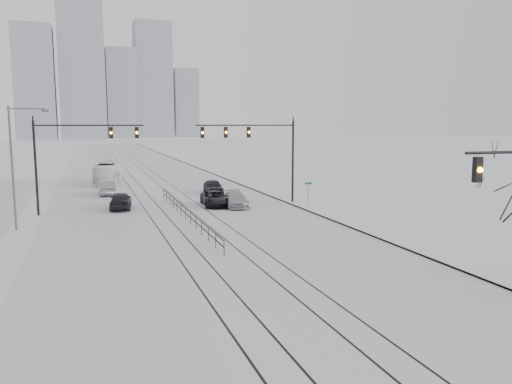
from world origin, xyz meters
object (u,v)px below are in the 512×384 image
object	(u,v)px
sedan_nb_front	(215,199)
box_truck	(108,173)
sedan_nb_far	(213,187)
sedan_sb_inner	(121,201)
sedan_sb_outer	(107,188)
sedan_nb_right	(235,200)

from	to	relation	value
sedan_nb_front	box_truck	size ratio (longest dim) A/B	0.50
sedan_nb_front	sedan_nb_far	world-z (taller)	sedan_nb_far
sedan_sb_inner	sedan_nb_front	size ratio (longest dim) A/B	0.92
sedan_sb_outer	box_truck	bearing A→B (deg)	-95.98
sedan_nb_right	sedan_nb_front	bearing A→B (deg)	150.55
sedan_sb_inner	sedan_nb_right	distance (m)	10.50
sedan_nb_front	sedan_nb_far	bearing A→B (deg)	81.69
box_truck	sedan_nb_far	bearing A→B (deg)	137.65
sedan_nb_right	sedan_sb_inner	bearing A→B (deg)	173.70
sedan_sb_inner	sedan_nb_front	distance (m)	8.67
sedan_nb_front	sedan_sb_outer	bearing A→B (deg)	135.06
sedan_sb_outer	sedan_nb_right	world-z (taller)	sedan_sb_outer
sedan_nb_front	sedan_nb_far	size ratio (longest dim) A/B	1.11
sedan_nb_front	sedan_nb_right	world-z (taller)	sedan_nb_front
sedan_nb_front	box_truck	world-z (taller)	box_truck
sedan_nb_far	sedan_sb_outer	bearing A→B (deg)	170.40
sedan_nb_front	sedan_nb_right	distance (m)	2.04
sedan_sb_inner	sedan_sb_outer	size ratio (longest dim) A/B	1.01
sedan_sb_outer	sedan_nb_front	distance (m)	14.49
sedan_sb_outer	sedan_nb_right	xyz separation A→B (m)	(11.12, -12.17, -0.06)
sedan_nb_right	sedan_sb_outer	bearing A→B (deg)	138.62
sedan_sb_outer	sedan_sb_inner	bearing A→B (deg)	92.29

